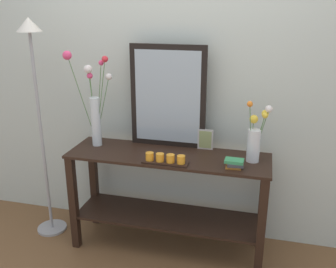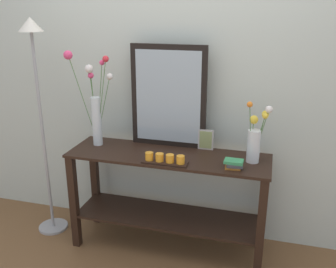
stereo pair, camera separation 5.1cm
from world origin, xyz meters
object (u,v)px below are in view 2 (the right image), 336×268
Objects in this scene: console_table at (168,189)px; picture_frame_small at (206,140)px; tall_vase_left at (95,105)px; candle_tray at (165,159)px; floor_lamp at (38,94)px; vase_right at (255,139)px; book_stack at (234,164)px; mirror_leaning at (168,97)px.

picture_frame_small is (0.24, 0.18, 0.36)m from console_table.
tall_vase_left is 4.69× the size of picture_frame_small.
candle_tray is 1.10m from floor_lamp.
tall_vase_left is 0.87m from picture_frame_small.
console_table is 3.37× the size of vase_right.
book_stack is at bearing -3.68° from floor_lamp.
tall_vase_left is 0.71m from candle_tray.
tall_vase_left is at bearing 10.23° from floor_lamp.
mirror_leaning reaches higher than vase_right.
vase_right is 1.37× the size of candle_tray.
book_stack is at bearing 4.77° from candle_tray.
book_stack is (0.49, -0.12, 0.31)m from console_table.
floor_lamp reaches higher than candle_tray.
candle_tray is 0.40m from picture_frame_small.
candle_tray is (0.07, -0.34, -0.35)m from mirror_leaning.
vase_right is 0.24m from book_stack.
console_table is 0.47m from picture_frame_small.
picture_frame_small is at bearing 56.40° from candle_tray.
mirror_leaning reaches higher than picture_frame_small.
floor_lamp reaches higher than vase_right.
tall_vase_left reaches higher than candle_tray.
console_table is at bearing 97.61° from candle_tray.
console_table is 0.35m from candle_tray.
picture_frame_small is (0.22, 0.33, 0.05)m from candle_tray.
vase_right is at bearing 3.76° from console_table.
console_table is 1.21m from floor_lamp.
picture_frame_small is 1.21× the size of book_stack.
mirror_leaning is 0.98m from floor_lamp.
vase_right is at bearing -20.81° from picture_frame_small.
candle_tray is (0.61, -0.21, -0.29)m from tall_vase_left.
picture_frame_small is (-0.36, 0.14, -0.09)m from vase_right.
mirror_leaning reaches higher than candle_tray.
vase_right is 0.63m from candle_tray.
tall_vase_left is (-0.54, -0.13, -0.07)m from mirror_leaning.
mirror_leaning is 4.93× the size of picture_frame_small.
mirror_leaning is at bearing 150.28° from book_stack.
vase_right is (1.19, -0.02, -0.15)m from tall_vase_left.
mirror_leaning reaches higher than tall_vase_left.
floor_lamp is at bearing -169.77° from tall_vase_left.
vase_right is 3.39× the size of book_stack.
book_stack reaches higher than console_table.
vase_right is at bearing -0.72° from tall_vase_left.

